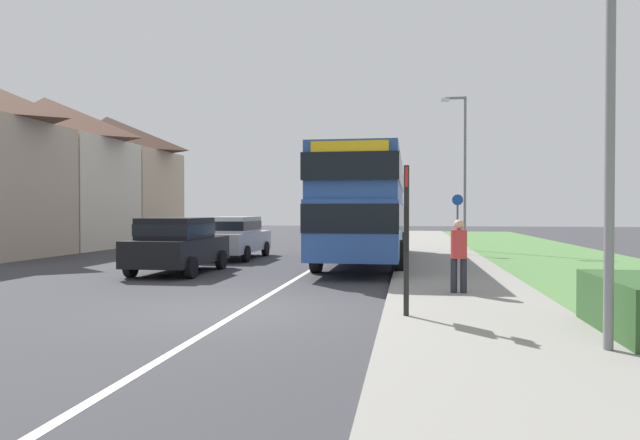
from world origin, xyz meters
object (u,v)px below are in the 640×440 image
Objects in this scene: parked_car_black at (178,243)px; street_lamp_mid at (463,162)px; cycle_route_sign at (458,221)px; bus_stop_sign at (406,230)px; double_decker_bus at (365,203)px; street_lamp_near at (602,10)px; pedestrian_at_stop at (459,252)px; parked_car_silver at (235,236)px.

street_lamp_mid reaches higher than parked_car_black.
parked_car_black is 11.60m from cycle_route_sign.
cycle_route_sign is (1.98, 14.10, -0.11)m from bus_stop_sign.
double_decker_bus is 1.43× the size of street_lamp_near.
street_lamp_near reaches higher than parked_car_black.
cycle_route_sign is at bearing 85.46° from pedestrian_at_stop.
double_decker_bus is at bearing 36.29° from parked_car_black.
parked_car_black is 0.53× the size of street_lamp_near.
parked_car_silver is at bearing 131.15° from pedestrian_at_stop.
parked_car_silver is at bearing -163.94° from cycle_route_sign.
bus_stop_sign is (-1.08, -2.80, 0.56)m from pedestrian_at_stop.
street_lamp_near is at bearing -56.35° from parked_car_silver.
street_lamp_near reaches higher than bus_stop_sign.
bus_stop_sign is (6.73, -6.45, 0.64)m from parked_car_black.
cycle_route_sign is (0.90, 11.29, 0.45)m from pedestrian_at_stop.
bus_stop_sign reaches higher than parked_car_black.
parked_car_silver is at bearing 123.65° from street_lamp_near.
bus_stop_sign is (1.47, -10.31, -0.60)m from double_decker_bus.
street_lamp_mid is at bearing 48.57° from parked_car_black.
cycle_route_sign is 0.33× the size of street_lamp_near.
parked_car_silver is at bearing -150.16° from street_lamp_mid.
cycle_route_sign is 16.30m from street_lamp_near.
parked_car_silver is (0.11, 5.17, -0.01)m from parked_car_black.
street_lamp_mid is (0.01, 18.74, -0.29)m from street_lamp_near.
parked_car_silver is at bearing 119.68° from bus_stop_sign.
double_decker_bus is at bearing -14.22° from parked_car_silver.
cycle_route_sign reaches higher than pedestrian_at_stop.
street_lamp_mid is at bearing 80.93° from cycle_route_sign.
parked_car_silver is 16.64m from street_lamp_near.
double_decker_bus is 6.65m from parked_car_black.
bus_stop_sign is at bearing -81.91° from double_decker_bus.
double_decker_bus is 1.55× the size of street_lamp_mid.
parked_car_silver is 1.74× the size of bus_stop_sign.
street_lamp_mid reaches higher than pedestrian_at_stop.
pedestrian_at_stop is (2.55, -7.51, -1.17)m from double_decker_bus.
cycle_route_sign is (8.71, 7.65, 0.52)m from parked_car_black.
parked_car_black is at bearing -138.71° from cycle_route_sign.
street_lamp_near is (3.87, -12.25, 2.19)m from double_decker_bus.
street_lamp_mid reaches higher than parked_car_silver.
street_lamp_mid is at bearing 84.58° from pedestrian_at_stop.
parked_car_black is 8.62m from pedestrian_at_stop.
pedestrian_at_stop is at bearing -94.54° from cycle_route_sign.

